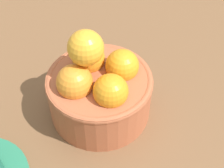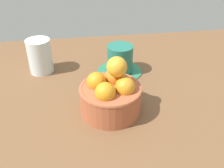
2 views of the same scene
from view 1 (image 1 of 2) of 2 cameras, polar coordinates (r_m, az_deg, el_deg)
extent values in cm
cube|color=brown|center=(48.39, -1.98, -6.35)|extent=(124.44, 91.84, 4.66)
cylinder|color=#AD5938|center=(44.02, -2.16, -1.95)|extent=(13.97, 13.97, 6.59)
torus|color=#AD5938|center=(41.89, -2.27, 0.66)|extent=(14.17, 14.17, 1.00)
sphere|color=orange|center=(43.29, -4.20, 4.62)|extent=(4.46, 4.46, 4.46)
sphere|color=orange|center=(40.23, -6.65, 0.30)|extent=(4.68, 4.68, 4.68)
sphere|color=orange|center=(38.94, -0.24, -1.29)|extent=(4.40, 4.40, 4.40)
sphere|color=orange|center=(42.10, 1.82, 3.26)|extent=(4.46, 4.46, 4.46)
sphere|color=gold|center=(38.75, -4.71, 6.42)|extent=(4.50, 4.50, 4.50)
camera|label=2|loc=(0.70, 36.29, 41.72)|focal=40.58mm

